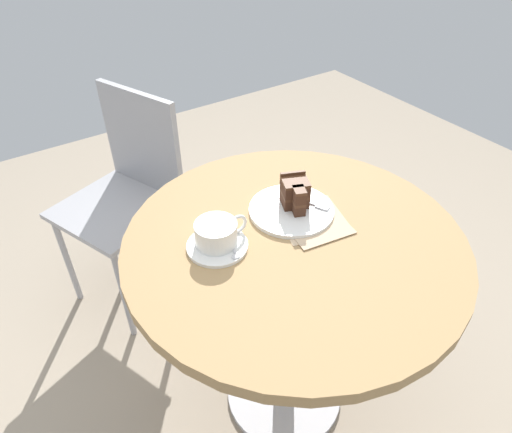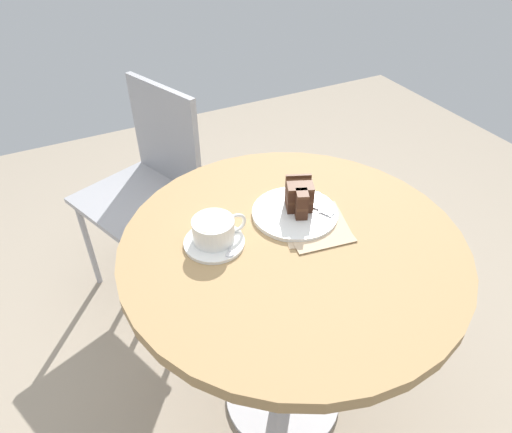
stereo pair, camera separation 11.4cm
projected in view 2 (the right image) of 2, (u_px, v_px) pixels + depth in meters
ground_plane at (282, 397)px, 1.58m from camera, size 4.40×4.40×0.01m
cafe_table at (291, 273)px, 1.20m from camera, size 0.86×0.86×0.72m
saucer at (214, 242)px, 1.12m from camera, size 0.15×0.15×0.01m
coffee_cup at (214, 229)px, 1.11m from camera, size 0.14×0.10×0.06m
teaspoon at (230, 246)px, 1.10m from camera, size 0.05×0.10×0.00m
cake_plate at (295, 213)px, 1.21m from camera, size 0.23×0.23×0.01m
cake_slice at (300, 196)px, 1.19m from camera, size 0.09×0.10×0.08m
fork at (315, 207)px, 1.22m from camera, size 0.08×0.14×0.00m
napkin at (315, 226)px, 1.17m from camera, size 0.21×0.21×0.00m
cafe_chair at (150, 176)px, 1.75m from camera, size 0.49×0.49×0.84m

